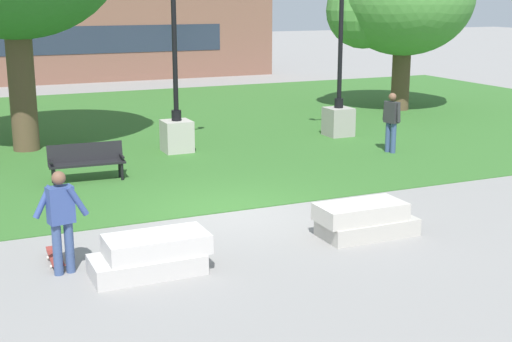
# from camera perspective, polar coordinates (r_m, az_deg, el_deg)

# --- Properties ---
(ground_plane) EXTENTS (140.00, 140.00, 0.00)m
(ground_plane) POSITION_cam_1_polar(r_m,az_deg,el_deg) (14.89, -2.07, -3.30)
(ground_plane) COLOR gray
(grass_lawn) EXTENTS (40.00, 20.00, 0.02)m
(grass_lawn) POSITION_cam_1_polar(r_m,az_deg,el_deg) (24.20, -10.97, 3.17)
(grass_lawn) COLOR #336628
(grass_lawn) RESTS_ON ground
(concrete_block_center) EXTENTS (1.90, 0.90, 0.64)m
(concrete_block_center) POSITION_cam_1_polar(r_m,az_deg,el_deg) (11.72, -8.36, -6.67)
(concrete_block_center) COLOR #BCB7B2
(concrete_block_center) RESTS_ON ground
(concrete_block_left) EXTENTS (1.89, 0.90, 0.64)m
(concrete_block_left) POSITION_cam_1_polar(r_m,az_deg,el_deg) (13.51, 8.66, -3.89)
(concrete_block_left) COLOR #B2ADA3
(concrete_block_left) RESTS_ON ground
(person_skateboarder) EXTENTS (0.87, 0.33, 1.71)m
(person_skateboarder) POSITION_cam_1_polar(r_m,az_deg,el_deg) (11.78, -15.32, -3.53)
(person_skateboarder) COLOR #384C7A
(person_skateboarder) RESTS_ON ground
(skateboard) EXTENTS (0.26, 1.02, 0.14)m
(skateboard) POSITION_cam_1_polar(r_m,az_deg,el_deg) (12.56, -15.74, -6.72)
(skateboard) COLOR maroon
(skateboard) RESTS_ON ground
(park_bench_near_left) EXTENTS (1.82, 0.62, 0.90)m
(park_bench_near_left) POSITION_cam_1_polar(r_m,az_deg,el_deg) (17.68, -13.41, 0.89)
(park_bench_near_left) COLOR black
(park_bench_near_left) RESTS_ON grass_lawn
(lamp_post_center) EXTENTS (1.32, 0.80, 5.06)m
(lamp_post_center) POSITION_cam_1_polar(r_m,az_deg,el_deg) (22.89, 6.64, 5.36)
(lamp_post_center) COLOR gray
(lamp_post_center) RESTS_ON grass_lawn
(lamp_post_left) EXTENTS (1.32, 0.80, 5.41)m
(lamp_post_left) POSITION_cam_1_polar(r_m,az_deg,el_deg) (20.48, -6.39, 4.54)
(lamp_post_left) COLOR #ADA89E
(lamp_post_left) RESTS_ON grass_lawn
(person_bystander_near_lawn) EXTENTS (0.34, 0.62, 1.71)m
(person_bystander_near_lawn) POSITION_cam_1_polar(r_m,az_deg,el_deg) (20.61, 10.79, 4.09)
(person_bystander_near_lawn) COLOR #384C7A
(person_bystander_near_lawn) RESTS_ON grass_lawn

